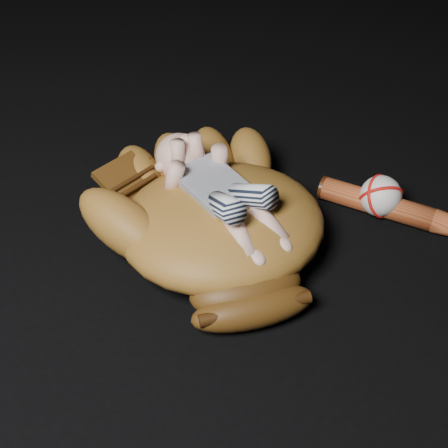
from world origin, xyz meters
The scene contains 4 objects.
baseball_glove centered at (-0.06, 0.02, 0.08)m, with size 0.47×0.53×0.17m, color brown, non-canonical shape.
newborn_baby centered at (-0.06, 0.03, 0.13)m, with size 0.16×0.34×0.14m, color #DEA58F, non-canonical shape.
baseball_bat centered at (0.34, -0.13, 0.02)m, with size 0.05×0.51×0.05m, color #A0421F, non-canonical shape.
baseball centered at (0.27, -0.02, 0.04)m, with size 0.08×0.08×0.08m, color white.
Camera 1 is at (-0.45, -0.75, 0.80)m, focal length 50.00 mm.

